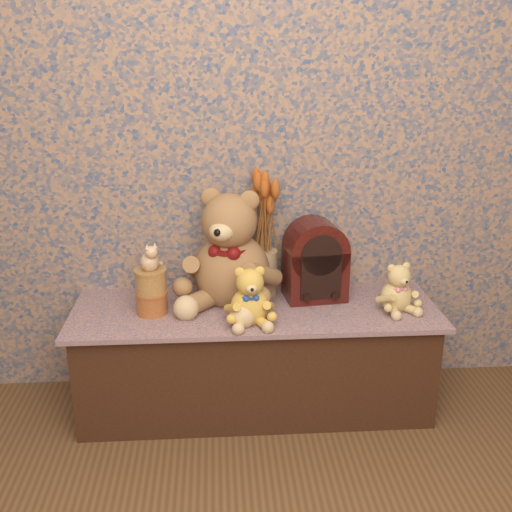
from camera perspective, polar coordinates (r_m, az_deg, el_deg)
The scene contains 10 objects.
display_shelf at distance 2.62m, azimuth -0.08°, elevation -9.39°, with size 1.49×0.51×0.46m, color navy.
teddy_large at distance 2.49m, azimuth -2.30°, elevation 1.28°, with size 0.41×0.49×0.52m, color olive, non-canonical shape.
teddy_medium at distance 2.34m, azimuth -0.60°, elevation -3.40°, with size 0.19×0.23×0.24m, color gold, non-canonical shape.
teddy_small at distance 2.52m, azimuth 12.97°, elevation -2.62°, with size 0.17×0.20×0.21m, color #E0C16A, non-canonical shape.
cathedral_radio at distance 2.57m, azimuth 5.53°, elevation -0.30°, with size 0.25×0.18×0.34m, color #350E09, non-canonical shape.
ceramic_vase at distance 2.62m, azimuth 0.71°, elevation -1.53°, with size 0.12×0.12×0.20m, color tan.
dried_stalks at distance 2.53m, azimuth 0.74°, elevation 4.80°, with size 0.21×0.21×0.40m, color #B4531C, non-canonical shape.
biscuit_tin_lower at distance 2.48m, azimuth -9.64°, elevation -4.30°, with size 0.12×0.12×0.09m, color #BB8937.
biscuit_tin_upper at distance 2.45m, azimuth -9.76°, elevation -2.32°, with size 0.12×0.12×0.09m, color #CFB65A.
cat_figurine at distance 2.41m, azimuth -9.90°, elevation 0.04°, with size 0.09×0.10×0.12m, color silver, non-canonical shape.
Camera 1 is at (-0.15, -1.04, 1.47)m, focal length 43.02 mm.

